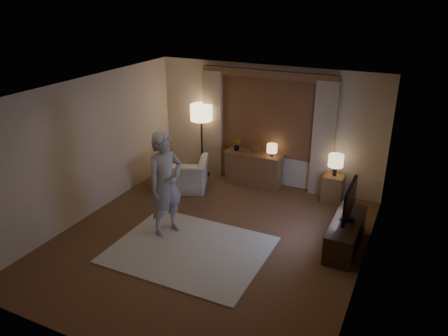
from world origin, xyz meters
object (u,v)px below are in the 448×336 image
Objects in this scene: side_table at (333,188)px; tv_stand at (346,234)px; person at (166,184)px; sideboard at (254,170)px; armchair at (182,175)px.

tv_stand is at bearing -70.63° from side_table.
side_table is 1.74m from tv_stand.
side_table is at bearing 109.37° from tv_stand.
sideboard is at bearing 8.52° from person.
armchair is at bearing 167.72° from tv_stand.
person is at bearing -133.30° from side_table.
tv_stand is 3.14m from person.
tv_stand is (0.58, -1.64, -0.03)m from side_table.
tv_stand is at bearing 145.51° from armchair.
sideboard reaches higher than tv_stand.
side_table is at bearing -1.63° from sideboard.
tv_stand is (3.62, -0.79, -0.09)m from armchair.
side_table is 0.40× the size of tv_stand.
side_table is 3.51m from person.
armchair is 1.89m from person.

